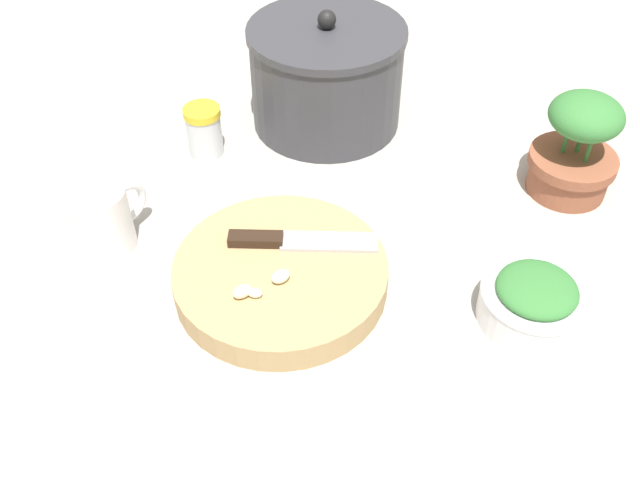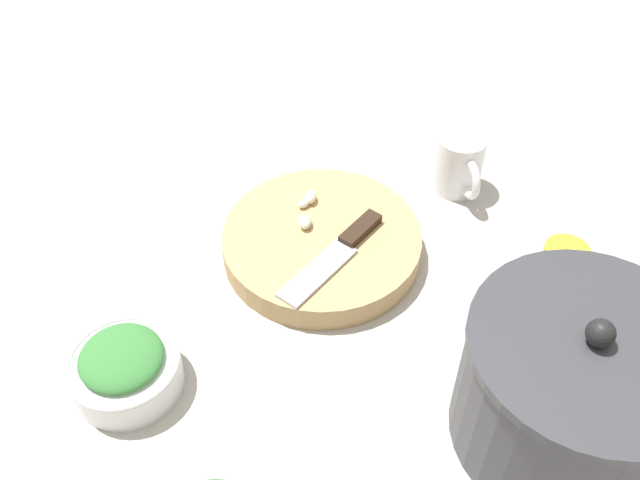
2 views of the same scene
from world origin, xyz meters
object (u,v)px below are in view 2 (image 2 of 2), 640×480
cutting_board (322,243)px  chef_knife (337,251)px  coffee_mug (459,164)px  herb_bowl (125,368)px  spice_jar (560,271)px  stock_pot (574,389)px  garlic_cloves (307,208)px

cutting_board → chef_knife: bearing=96.9°
chef_knife → coffee_mug: coffee_mug is taller
herb_bowl → spice_jar: (-0.54, 0.07, 0.01)m
cutting_board → chef_knife: size_ratio=1.47×
chef_knife → coffee_mug: size_ratio=1.71×
chef_knife → stock_pot: 0.34m
coffee_mug → stock_pot: size_ratio=0.44×
garlic_cloves → chef_knife: bearing=95.3°
garlic_cloves → herb_bowl: size_ratio=0.56×
garlic_cloves → herb_bowl: (0.28, 0.16, -0.01)m
stock_pot → garlic_cloves: bearing=-70.1°
spice_jar → stock_pot: bearing=55.9°
cutting_board → herb_bowl: bearing=21.0°
cutting_board → coffee_mug: (-0.24, -0.05, 0.03)m
chef_knife → herb_bowl: (0.29, 0.07, -0.01)m
coffee_mug → stock_pot: bearing=76.1°
cutting_board → garlic_cloves: garlic_cloves is taller
chef_knife → spice_jar: bearing=-147.8°
herb_bowl → stock_pot: 0.49m
cutting_board → chef_knife: 0.05m
chef_knife → garlic_cloves: garlic_cloves is taller
cutting_board → herb_bowl: (0.29, 0.11, 0.01)m
herb_bowl → cutting_board: bearing=-159.0°
coffee_mug → chef_knife: bearing=21.7°
chef_knife → garlic_cloves: bearing=-24.0°
cutting_board → stock_pot: 0.38m
herb_bowl → coffee_mug: coffee_mug is taller
chef_knife → coffee_mug: bearing=-97.5°
cutting_board → garlic_cloves: bearing=-86.2°
coffee_mug → cutting_board: bearing=12.1°
chef_knife → stock_pot: stock_pot is taller
garlic_cloves → herb_bowl: 0.32m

